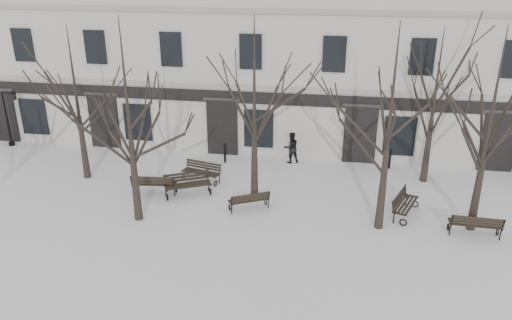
% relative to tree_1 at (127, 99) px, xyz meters
% --- Properties ---
extents(ground, '(100.00, 100.00, 0.00)m').
position_rel_tree_1_xyz_m(ground, '(5.26, -0.54, -4.91)').
color(ground, silver).
rests_on(ground, ground).
extents(building, '(40.40, 10.20, 11.40)m').
position_rel_tree_1_xyz_m(building, '(5.26, 12.42, 0.61)').
color(building, '#B7B3AA').
rests_on(building, ground).
extents(tree_1, '(5.49, 5.49, 7.85)m').
position_rel_tree_1_xyz_m(tree_1, '(0.00, 0.00, 0.00)').
color(tree_1, black).
rests_on(tree_1, ground).
extents(tree_2, '(5.42, 5.42, 7.74)m').
position_rel_tree_1_xyz_m(tree_2, '(9.38, 0.86, -0.07)').
color(tree_2, black).
rests_on(tree_2, ground).
extents(tree_3, '(5.33, 5.33, 7.62)m').
position_rel_tree_1_xyz_m(tree_3, '(12.86, 1.33, -0.15)').
color(tree_3, black).
rests_on(tree_3, ground).
extents(tree_4, '(4.95, 4.95, 7.06)m').
position_rel_tree_1_xyz_m(tree_4, '(-3.91, 3.44, -0.49)').
color(tree_4, black).
rests_on(tree_4, ground).
extents(tree_5, '(5.37, 5.37, 7.68)m').
position_rel_tree_1_xyz_m(tree_5, '(4.21, 2.73, -0.11)').
color(tree_5, black).
rests_on(tree_5, ground).
extents(tree_6, '(4.92, 4.92, 7.02)m').
position_rel_tree_1_xyz_m(tree_6, '(11.70, 5.57, -0.52)').
color(tree_6, black).
rests_on(tree_6, ground).
extents(bench_0, '(2.07, 1.51, 1.00)m').
position_rel_tree_1_xyz_m(bench_0, '(1.33, 2.36, -4.36)').
color(bench_0, black).
rests_on(bench_0, ground).
extents(bench_1, '(1.98, 0.88, 0.97)m').
position_rel_tree_1_xyz_m(bench_1, '(-0.13, 2.19, -4.38)').
color(bench_1, black).
rests_on(bench_1, ground).
extents(bench_2, '(1.89, 0.76, 0.93)m').
position_rel_tree_1_xyz_m(bench_2, '(12.85, 0.77, -4.40)').
color(bench_2, black).
rests_on(bench_2, ground).
extents(bench_3, '(1.89, 1.09, 0.91)m').
position_rel_tree_1_xyz_m(bench_3, '(1.55, 3.89, -4.41)').
color(bench_3, black).
rests_on(bench_3, ground).
extents(bench_4, '(1.73, 1.29, 0.84)m').
position_rel_tree_1_xyz_m(bench_4, '(4.21, 1.45, -4.45)').
color(bench_4, black).
rests_on(bench_4, ground).
extents(bench_5, '(1.31, 1.98, 0.95)m').
position_rel_tree_1_xyz_m(bench_5, '(10.41, 2.05, -4.39)').
color(bench_5, black).
rests_on(bench_5, ground).
extents(lamp_post, '(0.98, 0.36, 3.12)m').
position_rel_tree_1_xyz_m(lamp_post, '(-9.80, 6.73, -3.10)').
color(lamp_post, black).
rests_on(lamp_post, ground).
extents(bollard_a, '(0.13, 0.13, 1.02)m').
position_rel_tree_1_xyz_m(bollard_a, '(2.12, 6.24, -4.36)').
color(bollard_a, black).
rests_on(bollard_a, ground).
extents(bollard_b, '(0.13, 0.13, 1.02)m').
position_rel_tree_1_xyz_m(bollard_b, '(10.25, 6.78, -4.36)').
color(bollard_b, black).
rests_on(bollard_b, ground).
extents(pedestrian_b, '(0.95, 0.86, 1.59)m').
position_rel_tree_1_xyz_m(pedestrian_b, '(5.41, 6.80, -4.91)').
color(pedestrian_b, black).
rests_on(pedestrian_b, ground).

